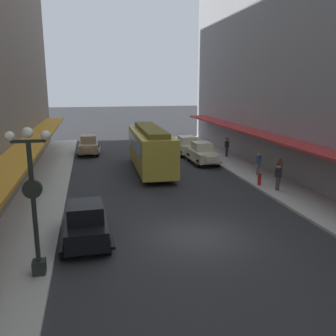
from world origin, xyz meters
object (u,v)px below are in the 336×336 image
(pedestrian_2, at_px, (279,170))
(pedestrian_3, at_px, (258,164))
(streetcar, at_px, (151,147))
(parked_car_3, at_px, (203,153))
(parked_car_2, at_px, (86,222))
(pedestrian_1, at_px, (227,147))
(fire_hydrant, at_px, (259,179))
(lamp_post_with_clock, at_px, (33,196))
(pedestrian_4, at_px, (278,177))
(parked_car_1, at_px, (186,145))
(parked_car_0, at_px, (89,145))

(pedestrian_2, bearing_deg, pedestrian_3, 101.98)
(streetcar, xyz_separation_m, pedestrian_3, (7.40, -3.48, -0.91))
(streetcar, distance_m, pedestrian_3, 8.23)
(parked_car_3, xyz_separation_m, pedestrian_2, (3.08, -7.41, 0.05))
(parked_car_2, distance_m, pedestrian_2, 14.46)
(streetcar, bearing_deg, pedestrian_1, 25.20)
(fire_hydrant, xyz_separation_m, pedestrian_1, (1.48, 9.73, 0.45))
(lamp_post_with_clock, bearing_deg, pedestrian_4, 29.96)
(pedestrian_1, bearing_deg, parked_car_3, -146.96)
(parked_car_3, xyz_separation_m, pedestrian_4, (2.05, -9.11, 0.07))
(pedestrian_3, distance_m, pedestrian_4, 3.95)
(parked_car_1, xyz_separation_m, lamp_post_with_clock, (-10.97, -20.96, 2.04))
(parked_car_3, distance_m, lamp_post_with_clock, 20.35)
(parked_car_3, xyz_separation_m, fire_hydrant, (1.46, -7.81, -0.38))
(lamp_post_with_clock, bearing_deg, parked_car_1, 62.37)
(fire_hydrant, bearing_deg, lamp_post_with_clock, -144.81)
(parked_car_1, bearing_deg, fire_hydrant, -81.55)
(parked_car_3, xyz_separation_m, streetcar, (-4.78, -1.72, 0.96))
(streetcar, relative_size, pedestrian_4, 5.78)
(streetcar, bearing_deg, pedestrian_3, -25.19)
(lamp_post_with_clock, bearing_deg, streetcar, 66.66)
(lamp_post_with_clock, relative_size, pedestrian_4, 3.09)
(parked_car_2, xyz_separation_m, streetcar, (4.89, 12.50, 0.96))
(parked_car_0, height_order, parked_car_3, same)
(parked_car_3, bearing_deg, pedestrian_3, -63.31)
(pedestrian_2, bearing_deg, pedestrian_4, -121.25)
(lamp_post_with_clock, bearing_deg, parked_car_0, 85.60)
(parked_car_1, bearing_deg, parked_car_2, -116.98)
(parked_car_2, relative_size, fire_hydrant, 5.23)
(pedestrian_3, bearing_deg, parked_car_0, 136.23)
(parked_car_2, relative_size, pedestrian_1, 2.57)
(parked_car_3, distance_m, fire_hydrant, 7.96)
(fire_hydrant, bearing_deg, parked_car_0, 127.63)
(parked_car_3, height_order, fire_hydrant, parked_car_3)
(parked_car_0, xyz_separation_m, lamp_post_with_clock, (-1.79, -23.21, 2.04))
(fire_hydrant, bearing_deg, streetcar, 135.71)
(pedestrian_1, bearing_deg, streetcar, -154.80)
(streetcar, bearing_deg, parked_car_3, 19.81)
(parked_car_3, bearing_deg, pedestrian_2, -67.41)
(parked_car_3, distance_m, pedestrian_2, 8.03)
(parked_car_1, xyz_separation_m, pedestrian_4, (2.37, -13.27, 0.07))
(streetcar, distance_m, fire_hydrant, 8.82)
(parked_car_2, bearing_deg, parked_car_1, 63.02)
(parked_car_3, height_order, pedestrian_3, parked_car_3)
(pedestrian_3, bearing_deg, parked_car_3, 116.69)
(parked_car_3, relative_size, pedestrian_2, 2.61)
(parked_car_0, relative_size, fire_hydrant, 5.26)
(parked_car_0, distance_m, pedestrian_3, 16.78)
(parked_car_3, bearing_deg, pedestrian_1, 33.04)
(parked_car_2, height_order, lamp_post_with_clock, lamp_post_with_clock)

